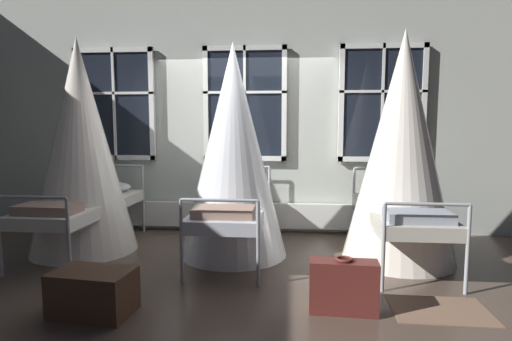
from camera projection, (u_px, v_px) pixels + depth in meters
ground at (237, 251)px, 5.12m from camera, size 20.66×20.66×0.00m
back_wall_with_windows at (246, 114)px, 5.99m from camera, size 8.00×0.10×3.42m
window_bank at (245, 156)px, 5.93m from camera, size 5.03×0.10×2.60m
cot_first at (81, 150)px, 5.02m from camera, size 1.27×2.00×2.60m
cot_second at (233, 154)px, 4.87m from camera, size 1.27×1.99×2.51m
cot_third at (401, 151)px, 4.66m from camera, size 1.27×1.99×2.62m
rug_third at (440, 310)px, 3.46m from camera, size 0.81×0.58×0.01m
suitcase_dark at (343, 286)px, 3.41m from camera, size 0.57×0.24×0.47m
travel_trunk at (93, 292)px, 3.39m from camera, size 0.68×0.47×0.37m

